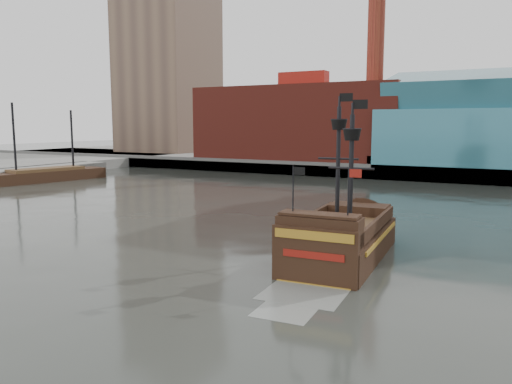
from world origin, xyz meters
The scene contains 7 objects.
ground centered at (0.00, 0.00, 0.00)m, with size 400.00×400.00×0.00m, color #292C27.
promenade_far centered at (0.00, 92.00, 1.00)m, with size 220.00×60.00×2.00m, color slate.
seawall centered at (0.00, 62.50, 1.30)m, with size 220.00×1.00×2.60m, color #4C4C49.
pier centered at (-58.00, 30.00, 1.00)m, with size 6.00×40.00×2.00m, color slate.
skyline centered at (5.21, 84.56, 24.55)m, with size 149.00×45.00×62.00m.
pirate_ship centered at (6.99, 9.93, 1.14)m, with size 6.22×17.15×12.62m.
docked_vessel centered at (-52.20, 33.43, 0.86)m, with size 8.50×20.36×13.51m.
Camera 1 is at (17.90, -23.48, 9.56)m, focal length 35.00 mm.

